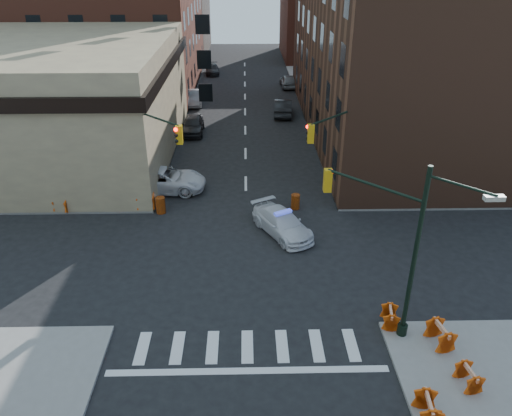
{
  "coord_description": "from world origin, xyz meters",
  "views": [
    {
      "loc": [
        0.01,
        -23.07,
        15.22
      ],
      "look_at": [
        0.57,
        1.89,
        2.2
      ],
      "focal_mm": 35.0,
      "sensor_mm": 36.0,
      "label": 1
    }
  ],
  "objects_px": {
    "parked_car_enear": "(283,107)",
    "barricade_se_a": "(390,317)",
    "police_car": "(282,223)",
    "pickup": "(163,180)",
    "parked_car_wfar": "(195,98)",
    "barrel_bank": "(161,205)",
    "parked_car_wnear": "(193,125)",
    "pedestrian_a": "(136,186)",
    "barricade_nw_a": "(146,201)",
    "pedestrian_b": "(64,195)",
    "barrel_road": "(295,202)"
  },
  "relations": [
    {
      "from": "parked_car_enear",
      "to": "parked_car_wnear",
      "type": "bearing_deg",
      "value": 36.52
    },
    {
      "from": "barrel_road",
      "to": "barricade_nw_a",
      "type": "distance_m",
      "value": 9.74
    },
    {
      "from": "barricade_nw_a",
      "to": "barrel_road",
      "type": "bearing_deg",
      "value": -4.17
    },
    {
      "from": "barrel_bank",
      "to": "barricade_nw_a",
      "type": "distance_m",
      "value": 1.07
    },
    {
      "from": "barrel_bank",
      "to": "barricade_se_a",
      "type": "relative_size",
      "value": 0.95
    },
    {
      "from": "parked_car_enear",
      "to": "barricade_nw_a",
      "type": "distance_m",
      "value": 23.28
    },
    {
      "from": "parked_car_wfar",
      "to": "barrel_road",
      "type": "distance_m",
      "value": 26.34
    },
    {
      "from": "pedestrian_a",
      "to": "barricade_se_a",
      "type": "distance_m",
      "value": 19.23
    },
    {
      "from": "pickup",
      "to": "parked_car_wfar",
      "type": "bearing_deg",
      "value": 1.47
    },
    {
      "from": "parked_car_wfar",
      "to": "parked_car_enear",
      "type": "relative_size",
      "value": 0.93
    },
    {
      "from": "parked_car_enear",
      "to": "barricade_se_a",
      "type": "height_order",
      "value": "parked_car_enear"
    },
    {
      "from": "parked_car_enear",
      "to": "pedestrian_b",
      "type": "distance_m",
      "value": 26.0
    },
    {
      "from": "police_car",
      "to": "parked_car_enear",
      "type": "distance_m",
      "value": 24.08
    },
    {
      "from": "police_car",
      "to": "pickup",
      "type": "bearing_deg",
      "value": 113.63
    },
    {
      "from": "barrel_bank",
      "to": "barricade_nw_a",
      "type": "bearing_deg",
      "value": 160.7
    },
    {
      "from": "pickup",
      "to": "parked_car_wnear",
      "type": "distance_m",
      "value": 12.4
    },
    {
      "from": "barrel_road",
      "to": "barricade_se_a",
      "type": "bearing_deg",
      "value": -74.89
    },
    {
      "from": "pedestrian_a",
      "to": "barrel_road",
      "type": "distance_m",
      "value": 10.81
    },
    {
      "from": "pedestrian_a",
      "to": "barricade_se_a",
      "type": "height_order",
      "value": "pedestrian_a"
    },
    {
      "from": "parked_car_wfar",
      "to": "pedestrian_b",
      "type": "distance_m",
      "value": 25.62
    },
    {
      "from": "barrel_road",
      "to": "pickup",
      "type": "bearing_deg",
      "value": 161.96
    },
    {
      "from": "parked_car_wnear",
      "to": "barrel_bank",
      "type": "relative_size",
      "value": 4.31
    },
    {
      "from": "parked_car_wfar",
      "to": "parked_car_enear",
      "type": "distance_m",
      "value": 10.22
    },
    {
      "from": "parked_car_wnear",
      "to": "pickup",
      "type": "bearing_deg",
      "value": -95.86
    },
    {
      "from": "pedestrian_b",
      "to": "parked_car_wnear",
      "type": "bearing_deg",
      "value": 31.83
    },
    {
      "from": "parked_car_wnear",
      "to": "barrel_bank",
      "type": "bearing_deg",
      "value": -93.79
    },
    {
      "from": "parked_car_enear",
      "to": "barricade_se_a",
      "type": "xyz_separation_m",
      "value": [
        2.52,
        -32.49,
        -0.24
      ]
    },
    {
      "from": "parked_car_wnear",
      "to": "barricade_nw_a",
      "type": "relative_size",
      "value": 3.47
    },
    {
      "from": "pickup",
      "to": "barrel_road",
      "type": "distance_m",
      "value": 9.51
    },
    {
      "from": "police_car",
      "to": "pedestrian_a",
      "type": "bearing_deg",
      "value": 124.48
    },
    {
      "from": "pickup",
      "to": "barrel_road",
      "type": "relative_size",
      "value": 5.96
    },
    {
      "from": "pickup",
      "to": "barricade_nw_a",
      "type": "distance_m",
      "value": 3.08
    },
    {
      "from": "pedestrian_b",
      "to": "barricade_nw_a",
      "type": "distance_m",
      "value": 5.26
    },
    {
      "from": "parked_car_enear",
      "to": "pedestrian_b",
      "type": "height_order",
      "value": "pedestrian_b"
    },
    {
      "from": "barrel_road",
      "to": "police_car",
      "type": "bearing_deg",
      "value": -108.67
    },
    {
      "from": "parked_car_enear",
      "to": "barricade_nw_a",
      "type": "xyz_separation_m",
      "value": [
        -10.38,
        -20.84,
        -0.16
      ]
    },
    {
      "from": "pickup",
      "to": "pedestrian_a",
      "type": "relative_size",
      "value": 3.51
    },
    {
      "from": "pedestrian_b",
      "to": "barricade_nw_a",
      "type": "xyz_separation_m",
      "value": [
        5.23,
        -0.05,
        -0.48
      ]
    },
    {
      "from": "parked_car_wfar",
      "to": "barricade_se_a",
      "type": "distance_m",
      "value": 38.44
    },
    {
      "from": "parked_car_wnear",
      "to": "pedestrian_a",
      "type": "height_order",
      "value": "pedestrian_a"
    },
    {
      "from": "barrel_bank",
      "to": "barricade_se_a",
      "type": "bearing_deg",
      "value": -43.52
    },
    {
      "from": "police_car",
      "to": "pedestrian_a",
      "type": "xyz_separation_m",
      "value": [
        -9.59,
        4.87,
        0.31
      ]
    },
    {
      "from": "barrel_bank",
      "to": "barricade_nw_a",
      "type": "relative_size",
      "value": 0.81
    },
    {
      "from": "pedestrian_b",
      "to": "barricade_se_a",
      "type": "xyz_separation_m",
      "value": [
        18.13,
        -11.7,
        -0.56
      ]
    },
    {
      "from": "parked_car_wfar",
      "to": "parked_car_wnear",
      "type": "bearing_deg",
      "value": -88.48
    },
    {
      "from": "pickup",
      "to": "parked_car_enear",
      "type": "distance_m",
      "value": 20.3
    },
    {
      "from": "police_car",
      "to": "barricade_nw_a",
      "type": "relative_size",
      "value": 3.58
    },
    {
      "from": "parked_car_wfar",
      "to": "barrel_road",
      "type": "height_order",
      "value": "parked_car_wfar"
    },
    {
      "from": "barrel_road",
      "to": "barricade_nw_a",
      "type": "bearing_deg",
      "value": -179.71
    },
    {
      "from": "police_car",
      "to": "pedestrian_a",
      "type": "distance_m",
      "value": 10.76
    }
  ]
}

